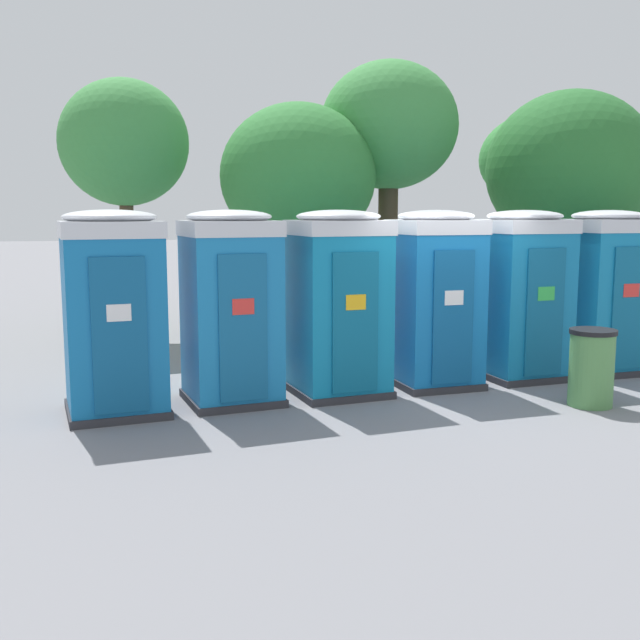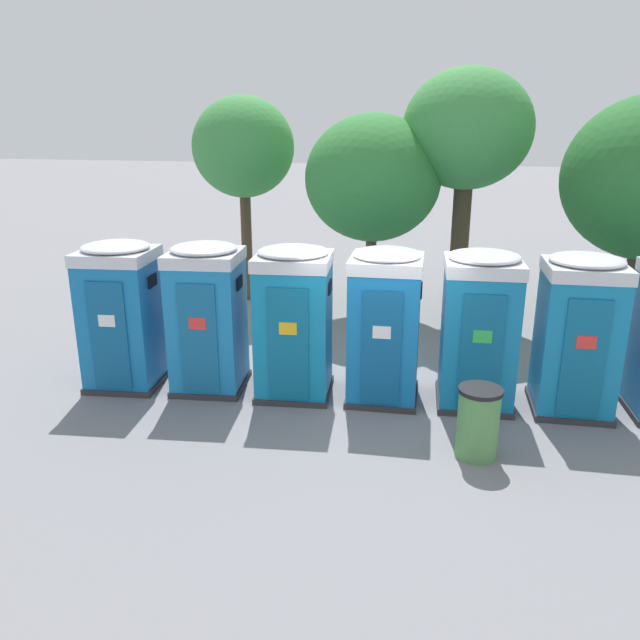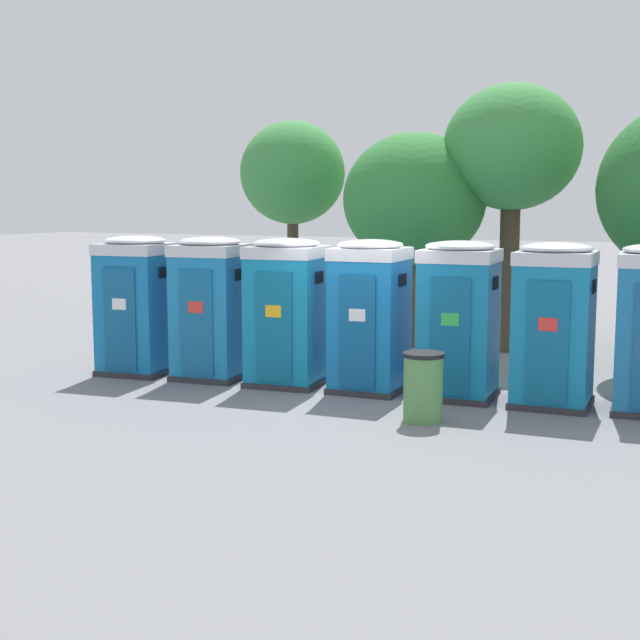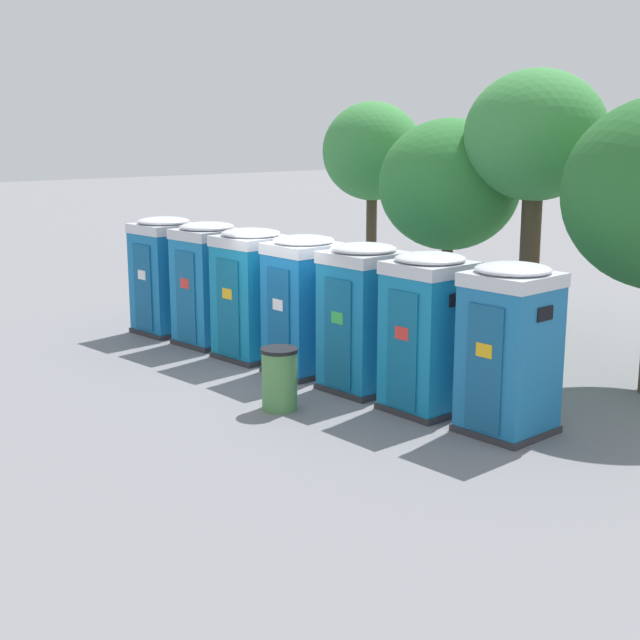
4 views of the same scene
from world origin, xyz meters
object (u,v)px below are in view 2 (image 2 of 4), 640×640
(portapotty_1, at_px, (208,317))
(street_tree_3, at_px, (373,179))
(portapotty_0, at_px, (122,314))
(portapotty_4, at_px, (479,329))
(trash_can, at_px, (478,422))
(portapotty_5, at_px, (577,334))
(street_tree_2, at_px, (243,148))
(street_tree_0, at_px, (467,132))
(portapotty_2, at_px, (294,321))
(portapotty_3, at_px, (385,325))

(portapotty_1, relative_size, street_tree_3, 0.55)
(portapotty_0, distance_m, portapotty_4, 5.97)
(portapotty_4, height_order, trash_can, portapotty_4)
(portapotty_5, xyz_separation_m, street_tree_2, (-7.19, 5.10, 2.52))
(portapotty_1, relative_size, street_tree_0, 0.46)
(portapotty_0, bearing_deg, street_tree_0, 44.17)
(portapotty_0, height_order, portapotty_2, same)
(portapotty_1, relative_size, portapotty_2, 1.00)
(portapotty_3, height_order, portapotty_4, same)
(portapotty_2, bearing_deg, street_tree_3, 83.25)
(portapotty_4, distance_m, trash_can, 1.92)
(trash_can, bearing_deg, portapotty_5, 51.42)
(portapotty_5, height_order, street_tree_2, street_tree_2)
(portapotty_2, xyz_separation_m, street_tree_3, (0.57, 4.80, 1.92))
(portapotty_4, bearing_deg, portapotty_1, -175.40)
(portapotty_2, height_order, portapotty_5, same)
(street_tree_0, bearing_deg, street_tree_2, 176.33)
(portapotty_3, xyz_separation_m, portapotty_4, (1.49, 0.14, -0.00))
(portapotty_5, height_order, street_tree_0, street_tree_0)
(portapotty_0, distance_m, portapotty_3, 4.48)
(street_tree_3, bearing_deg, portapotty_5, -48.73)
(portapotty_1, height_order, street_tree_2, street_tree_2)
(portapotty_5, bearing_deg, portapotty_1, -175.83)
(street_tree_3, bearing_deg, portapotty_4, -61.97)
(street_tree_0, height_order, street_tree_2, street_tree_0)
(portapotty_3, bearing_deg, portapotty_1, -175.78)
(street_tree_0, bearing_deg, portapotty_2, -116.70)
(portapotty_1, relative_size, portapotty_4, 1.00)
(street_tree_0, distance_m, trash_can, 7.57)
(portapotty_2, xyz_separation_m, portapotty_5, (4.47, 0.36, 0.00))
(trash_can, bearing_deg, portapotty_0, 168.59)
(street_tree_0, xyz_separation_m, street_tree_3, (-2.01, -0.32, -1.01))
(portapotty_1, bearing_deg, street_tree_0, 51.94)
(portapotty_0, relative_size, portapotty_5, 1.00)
(portapotty_1, relative_size, portapotty_5, 1.00)
(portapotty_0, xyz_separation_m, portapotty_1, (1.48, 0.20, 0.00))
(portapotty_5, relative_size, street_tree_0, 0.46)
(portapotty_4, relative_size, street_tree_2, 0.50)
(portapotty_2, relative_size, street_tree_3, 0.55)
(portapotty_3, height_order, street_tree_2, street_tree_2)
(portapotty_2, bearing_deg, portapotty_4, 5.48)
(portapotty_2, distance_m, street_tree_0, 6.43)
(portapotty_0, relative_size, street_tree_0, 0.46)
(portapotty_2, bearing_deg, street_tree_0, 63.30)
(portapotty_5, distance_m, street_tree_3, 6.21)
(portapotty_2, height_order, street_tree_3, street_tree_3)
(trash_can, bearing_deg, street_tree_0, 93.68)
(portapotty_4, height_order, street_tree_0, street_tree_0)
(portapotty_1, distance_m, portapotty_2, 1.49)
(portapotty_5, bearing_deg, portapotty_4, -177.09)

